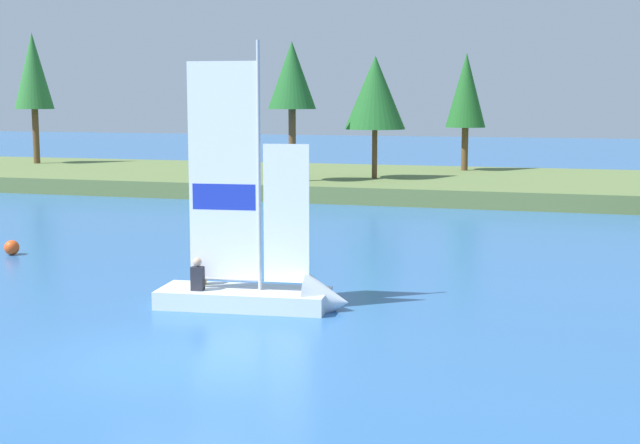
# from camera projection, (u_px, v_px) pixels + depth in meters

# --- Properties ---
(ground_plane) EXTENTS (200.00, 200.00, 0.00)m
(ground_plane) POSITION_uv_depth(u_px,v_px,m) (161.00, 362.00, 16.01)
(ground_plane) COLOR #2D609E
(shore_bank) EXTENTS (80.00, 14.31, 0.79)m
(shore_bank) POSITION_uv_depth(u_px,v_px,m) (440.00, 184.00, 45.75)
(shore_bank) COLOR #5B703D
(shore_bank) RESTS_ON ground
(shoreline_tree_left) EXTENTS (2.35, 2.35, 7.97)m
(shoreline_tree_left) POSITION_uv_depth(u_px,v_px,m) (33.00, 72.00, 54.18)
(shoreline_tree_left) COLOR brown
(shoreline_tree_left) RESTS_ON shore_bank
(shoreline_tree_midleft) EXTENTS (2.30, 2.30, 6.67)m
(shoreline_tree_midleft) POSITION_uv_depth(u_px,v_px,m) (292.00, 77.00, 42.17)
(shoreline_tree_midleft) COLOR brown
(shoreline_tree_midleft) RESTS_ON shore_bank
(shoreline_tree_centre) EXTENTS (3.02, 3.02, 6.06)m
(shoreline_tree_centre) POSITION_uv_depth(u_px,v_px,m) (375.00, 93.00, 43.85)
(shoreline_tree_centre) COLOR brown
(shoreline_tree_centre) RESTS_ON shore_bank
(shoreline_tree_midright) EXTENTS (2.20, 2.20, 6.47)m
(shoreline_tree_midright) POSITION_uv_depth(u_px,v_px,m) (466.00, 91.00, 48.88)
(shoreline_tree_midright) COLOR brown
(shoreline_tree_midright) RESTS_ON shore_bank
(sailboat) EXTENTS (4.48, 1.83, 6.43)m
(sailboat) POSITION_uv_depth(u_px,v_px,m) (273.00, 288.00, 20.09)
(sailboat) COLOR silver
(sailboat) RESTS_ON ground
(channel_buoy) EXTENTS (0.45, 0.45, 0.45)m
(channel_buoy) POSITION_uv_depth(u_px,v_px,m) (12.00, 248.00, 27.05)
(channel_buoy) COLOR #E54C19
(channel_buoy) RESTS_ON ground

